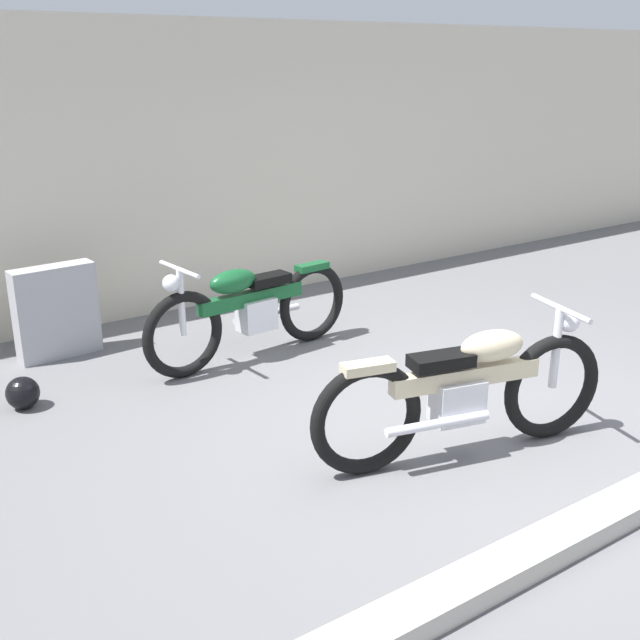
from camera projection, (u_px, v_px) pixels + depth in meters
ground_plane at (456, 429)px, 5.36m from camera, size 40.00×40.00×0.00m
building_wall at (206, 166)px, 7.82m from camera, size 18.00×0.30×2.84m
curb_strip at (621, 508)px, 4.31m from camera, size 18.00×0.24×0.12m
stone_marker at (56, 312)px, 6.55m from camera, size 0.71×0.25×0.81m
helmet at (23, 393)px, 5.64m from camera, size 0.25×0.25×0.25m
motorcycle_green at (250, 309)px, 6.50m from camera, size 2.06×0.58×0.92m
motorcycle_cream at (467, 390)px, 4.89m from camera, size 2.07×0.74×0.95m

